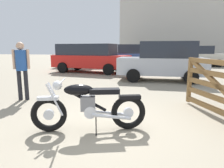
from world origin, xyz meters
TOP-DOWN VIEW (x-y plane):
  - ground_plane at (0.00, 0.00)m, footprint 80.00×80.00m
  - vintage_motorcycle at (-0.33, -0.29)m, footprint 2.03×0.78m
  - bystander at (-2.88, 1.47)m, footprint 0.43×0.30m
  - red_hatchback_near at (-3.09, 8.48)m, footprint 4.92×2.51m
  - dark_sedan_left at (-4.89, 11.55)m, footprint 4.09×2.23m
  - blue_hatchback_right at (4.55, 14.64)m, footprint 4.30×2.13m
  - silver_sedan_mid at (1.24, 5.98)m, footprint 3.90×1.84m
  - pale_sedan_back at (-1.04, 13.03)m, footprint 4.11×2.29m
  - white_estate_far at (-1.00, 18.52)m, footprint 3.95×1.93m
  - industrial_building at (3.85, 29.45)m, footprint 16.85×12.14m

SIDE VIEW (x-z plane):
  - ground_plane at x=0.00m, z-range 0.00..0.00m
  - vintage_motorcycle at x=-0.33m, z-range -0.02..0.92m
  - blue_hatchback_right at x=4.55m, z-range 0.00..1.67m
  - dark_sedan_left at x=-4.89m, z-range 0.03..1.81m
  - silver_sedan_mid at x=1.24m, z-range 0.03..1.81m
  - pale_sedan_back at x=-1.04m, z-range 0.03..1.81m
  - white_estate_far at x=-1.00m, z-range 0.03..1.81m
  - red_hatchback_near at x=-3.09m, z-range 0.07..1.81m
  - bystander at x=-2.88m, z-range 0.19..1.85m
  - industrial_building at x=3.85m, z-range -4.27..14.95m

